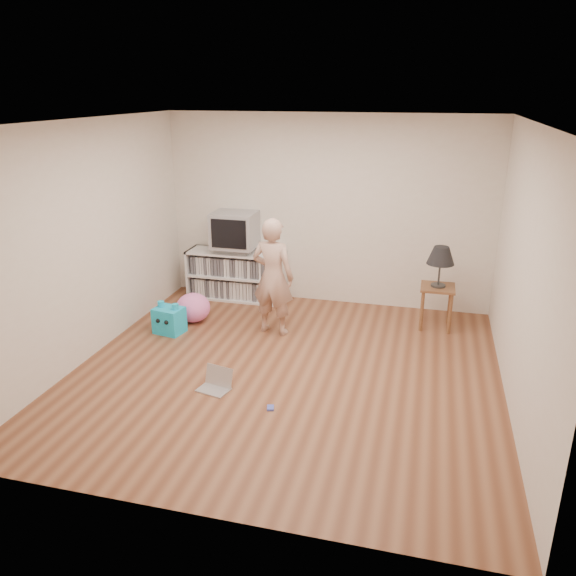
# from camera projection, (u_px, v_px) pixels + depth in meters

# --- Properties ---
(ground) EXTENTS (4.50, 4.50, 0.00)m
(ground) POSITION_uv_depth(u_px,v_px,m) (286.00, 372.00, 6.07)
(ground) COLOR brown
(ground) RESTS_ON ground
(walls) EXTENTS (4.52, 4.52, 2.60)m
(walls) POSITION_uv_depth(u_px,v_px,m) (286.00, 256.00, 5.63)
(walls) COLOR silver
(walls) RESTS_ON ground
(ceiling) EXTENTS (4.50, 4.50, 0.01)m
(ceiling) POSITION_uv_depth(u_px,v_px,m) (285.00, 122.00, 5.19)
(ceiling) COLOR white
(ceiling) RESTS_ON walls
(media_unit) EXTENTS (1.40, 0.45, 0.70)m
(media_unit) POSITION_uv_depth(u_px,v_px,m) (237.00, 275.00, 8.10)
(media_unit) COLOR white
(media_unit) RESTS_ON ground
(dvd_deck) EXTENTS (0.45, 0.35, 0.07)m
(dvd_deck) POSITION_uv_depth(u_px,v_px,m) (236.00, 249.00, 7.96)
(dvd_deck) COLOR gray
(dvd_deck) RESTS_ON media_unit
(crt_tv) EXTENTS (0.60, 0.53, 0.50)m
(crt_tv) POSITION_uv_depth(u_px,v_px,m) (235.00, 230.00, 7.86)
(crt_tv) COLOR #96969A
(crt_tv) RESTS_ON dvd_deck
(side_table) EXTENTS (0.42, 0.42, 0.55)m
(side_table) POSITION_uv_depth(u_px,v_px,m) (437.00, 296.00, 7.07)
(side_table) COLOR brown
(side_table) RESTS_ON ground
(table_lamp) EXTENTS (0.34, 0.34, 0.52)m
(table_lamp) POSITION_uv_depth(u_px,v_px,m) (441.00, 256.00, 6.89)
(table_lamp) COLOR #333333
(table_lamp) RESTS_ON side_table
(person) EXTENTS (0.58, 0.42, 1.46)m
(person) POSITION_uv_depth(u_px,v_px,m) (273.00, 277.00, 6.81)
(person) COLOR tan
(person) RESTS_ON ground
(laptop) EXTENTS (0.36, 0.31, 0.22)m
(laptop) POSITION_uv_depth(u_px,v_px,m) (216.00, 383.00, 5.71)
(laptop) COLOR silver
(laptop) RESTS_ON ground
(playing_cards) EXTENTS (0.09, 0.10, 0.02)m
(playing_cards) POSITION_uv_depth(u_px,v_px,m) (270.00, 408.00, 5.36)
(playing_cards) COLOR #4A59C7
(playing_cards) RESTS_ON ground
(plush_blue) EXTENTS (0.39, 0.34, 0.40)m
(plush_blue) POSITION_uv_depth(u_px,v_px,m) (169.00, 320.00, 6.99)
(plush_blue) COLOR #12B6E7
(plush_blue) RESTS_ON ground
(plush_pink) EXTENTS (0.50, 0.50, 0.38)m
(plush_pink) POSITION_uv_depth(u_px,v_px,m) (193.00, 308.00, 7.32)
(plush_pink) COLOR #FF72C6
(plush_pink) RESTS_ON ground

